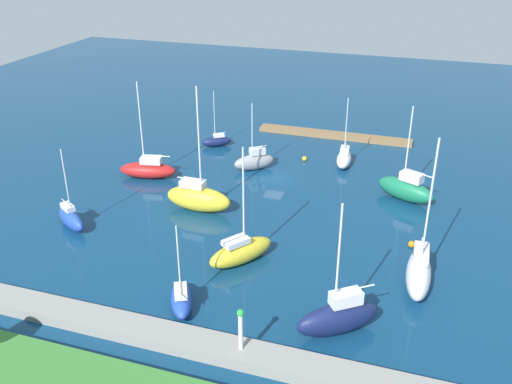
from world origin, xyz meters
TOP-DOWN VIEW (x-y plane):
  - water at (0.00, 0.00)m, footprint 160.00×160.00m
  - pier_dock at (-4.64, -18.14)m, footprint 24.28×2.40m
  - breakwater at (0.00, 33.75)m, footprint 72.16×2.71m
  - harbor_beacon at (-7.27, 33.75)m, footprint 0.56×0.56m
  - sailboat_yellow_far_north at (-2.62, 20.65)m, footprint 6.18×7.38m
  - sailboat_white_off_beacon at (-19.81, 19.39)m, footprint 2.54×7.91m
  - sailboat_blue_center_basin at (17.80, 19.88)m, footprint 5.47×4.17m
  - sailboat_navy_mid_basin at (-13.90, 28.23)m, footprint 7.16×6.12m
  - sailboat_green_lone_south at (-17.21, 1.17)m, footprint 7.72×5.28m
  - sailboat_gray_west_end at (3.40, -1.97)m, footprint 5.65×5.10m
  - sailboat_red_far_south at (16.05, 5.05)m, footprint 7.95×4.17m
  - sailboat_yellow_near_pier at (5.91, 11.62)m, footprint 8.02×2.74m
  - sailboat_white_along_channel at (-8.11, -7.23)m, footprint 2.42×5.68m
  - sailboat_blue_east_end at (-0.08, 29.30)m, footprint 4.07×5.59m
  - sailboat_navy_outer_mooring at (11.64, -8.60)m, footprint 4.67×3.82m
  - mooring_buoy_yellow at (-2.47, -7.10)m, footprint 0.67×0.67m
  - mooring_buoy_orange at (-18.81, 12.37)m, footprint 0.73×0.73m

SIDE VIEW (x-z plane):
  - water at x=0.00m, z-range 0.00..0.00m
  - pier_dock at x=-4.64m, z-range 0.00..0.62m
  - mooring_buoy_yellow at x=-2.47m, z-range 0.00..0.67m
  - mooring_buoy_orange at x=-18.81m, z-range 0.00..0.73m
  - breakwater at x=0.00m, z-range 0.00..1.07m
  - sailboat_navy_outer_mooring at x=11.64m, z-range -3.47..5.15m
  - sailboat_blue_east_end at x=-0.08m, z-range -3.12..5.11m
  - sailboat_white_along_channel at x=-8.11m, z-range -3.87..5.98m
  - sailboat_blue_center_basin at x=17.80m, z-range -3.60..5.93m
  - sailboat_red_far_south at x=16.05m, z-range -5.30..7.79m
  - sailboat_gray_west_end at x=3.40m, z-range -3.49..6.01m
  - sailboat_yellow_far_north at x=-2.62m, z-range -4.90..7.45m
  - sailboat_green_lone_south at x=-17.21m, z-range -4.41..7.50m
  - sailboat_white_off_beacon at x=-19.81m, z-range -5.94..9.12m
  - sailboat_navy_mid_basin at x=-13.90m, z-range -4.51..7.72m
  - sailboat_yellow_near_pier at x=5.91m, z-range -5.90..9.23m
  - harbor_beacon at x=-7.27m, z-range 1.35..5.08m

